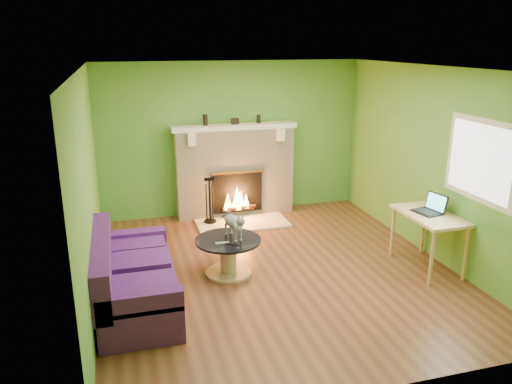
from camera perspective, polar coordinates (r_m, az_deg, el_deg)
The scene contains 22 objects.
floor at distance 6.69m, azimuth 2.27°, elevation -8.88°, with size 5.00×5.00×0.00m, color brown.
ceiling at distance 6.04m, azimuth 2.56°, elevation 13.94°, with size 5.00×5.00×0.00m, color white.
wall_back at distance 8.59m, azimuth -2.78°, elevation 6.09°, with size 5.00×5.00×0.00m, color #4A902F.
wall_front at distance 4.07m, azimuth 13.43°, elevation -6.92°, with size 5.00×5.00×0.00m, color #4A902F.
wall_left at distance 5.96m, azimuth -18.63°, elevation 0.32°, with size 5.00×5.00×0.00m, color #4A902F.
wall_right at distance 7.24m, azimuth 19.62°, elevation 3.07°, with size 5.00×5.00×0.00m, color #4A902F.
window_frame at distance 6.49m, azimuth 24.25°, elevation 3.30°, with size 1.20×1.20×0.00m, color silver.
window_pane at distance 6.49m, azimuth 24.20°, elevation 3.30°, with size 1.06×1.06×0.00m, color white.
fireplace at distance 8.53m, azimuth -2.45°, elevation 2.38°, with size 2.10×0.46×1.58m.
hearth at distance 8.28m, azimuth -1.56°, elevation -3.56°, with size 1.50×0.75×0.03m, color beige.
mantel at distance 8.35m, azimuth -2.48°, elevation 7.46°, with size 2.10×0.28×0.08m, color white.
sofa at distance 5.91m, azimuth -14.06°, elevation -9.62°, with size 0.87×1.87×0.84m.
coffee_table at distance 6.48m, azimuth -3.19°, elevation -7.09°, with size 0.85×0.85×0.48m.
desk at distance 6.89m, azimuth 19.22°, elevation -3.11°, with size 0.59×1.02×0.76m.
cat at distance 6.40m, azimuth -2.65°, elevation -3.72°, with size 0.21×0.57×0.35m, color slate, non-canonical shape.
remote_silver at distance 6.27m, azimuth -3.88°, elevation -5.84°, with size 0.17×0.04×0.02m, color gray.
remote_black at distance 6.24m, azimuth -2.68°, elevation -5.95°, with size 0.16×0.04×0.02m, color black.
laptop at distance 6.85m, azimuth 19.03°, elevation -1.27°, with size 0.30×0.34×0.26m, color black, non-canonical shape.
fire_tools at distance 8.19m, azimuth -5.31°, elevation -0.91°, with size 0.20×0.20×0.77m, color black, non-canonical shape.
mantel_vase_left at distance 8.27m, azimuth -5.82°, elevation 8.20°, with size 0.08×0.08×0.18m, color black.
mantel_vase_right at distance 8.47m, azimuth 0.30°, elevation 8.36°, with size 0.07×0.07×0.14m, color black.
mantel_box at distance 8.37m, azimuth -2.40°, elevation 8.10°, with size 0.12×0.08×0.10m, color black.
Camera 1 is at (-1.88, -5.73, 2.91)m, focal length 35.00 mm.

